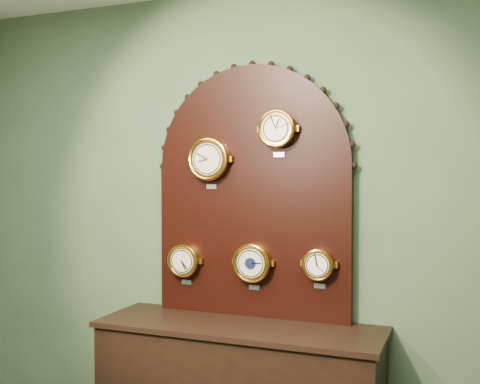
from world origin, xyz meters
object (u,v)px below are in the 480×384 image
at_px(roman_clock, 209,159).
at_px(hygrometer, 184,261).
at_px(tide_clock, 318,264).
at_px(arabic_clock, 277,129).
at_px(barometer, 252,263).
at_px(display_board, 252,183).

height_order(roman_clock, hygrometer, roman_clock).
bearing_deg(tide_clock, roman_clock, -179.83).
relative_size(hygrometer, tide_clock, 1.10).
distance_m(arabic_clock, hygrometer, 1.00).
distance_m(arabic_clock, tide_clock, 0.81).
xyz_separation_m(hygrometer, barometer, (0.45, -0.00, 0.01)).
relative_size(display_board, roman_clock, 4.94).
bearing_deg(barometer, hygrometer, 179.89).
distance_m(roman_clock, tide_clock, 0.90).
distance_m(display_board, tide_clock, 0.62).
bearing_deg(hygrometer, barometer, -0.11).
xyz_separation_m(roman_clock, tide_clock, (0.67, 0.00, -0.60)).
height_order(hygrometer, tide_clock, tide_clock).
relative_size(roman_clock, barometer, 1.10).
relative_size(barometer, tide_clock, 1.21).
bearing_deg(display_board, roman_clock, -164.98).
bearing_deg(roman_clock, hygrometer, 179.54).
bearing_deg(roman_clock, display_board, 15.02).
relative_size(roman_clock, hygrometer, 1.21).
height_order(display_board, arabic_clock, display_board).
xyz_separation_m(arabic_clock, tide_clock, (0.24, 0.00, -0.77)).
height_order(roman_clock, barometer, roman_clock).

